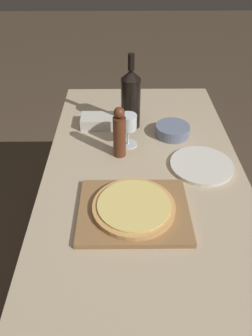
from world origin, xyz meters
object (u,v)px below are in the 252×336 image
(pizza, at_px, (134,206))
(small_bowl, at_px, (172,130))
(wine_bottle, at_px, (131,99))
(pepper_mill, at_px, (119,133))
(wine_glass, at_px, (128,124))

(pizza, distance_m, small_bowl, 0.51)
(pizza, distance_m, wine_bottle, 0.57)
(pepper_mill, height_order, small_bowl, pepper_mill)
(pizza, height_order, wine_glass, wine_glass)
(pizza, xyz_separation_m, wine_glass, (-0.01, 0.40, 0.07))
(wine_bottle, relative_size, wine_glass, 2.35)
(pizza, distance_m, pepper_mill, 0.34)
(pepper_mill, xyz_separation_m, small_bowl, (0.23, 0.15, -0.08))
(pepper_mill, height_order, wine_glass, pepper_mill)
(wine_bottle, bearing_deg, small_bowl, -24.28)
(wine_bottle, height_order, small_bowl, wine_bottle)
(wine_bottle, bearing_deg, pepper_mill, -102.07)
(pepper_mill, relative_size, wine_glass, 1.51)
(pizza, distance_m, wine_glass, 0.41)
(wine_bottle, relative_size, small_bowl, 2.24)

